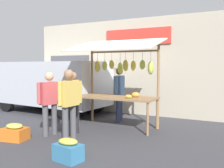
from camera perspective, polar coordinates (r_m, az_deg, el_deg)
The scene contains 10 objects.
ground_plane at distance 7.22m, azimuth 1.11°, elevation -9.79°, with size 40.00×40.00×0.00m, color #38383D.
street_backdrop at distance 9.05m, azimuth 6.90°, elevation 3.86°, with size 9.00×0.30×3.40m.
market_stall at distance 7.06m, azimuth 1.41°, elevation 2.74°, with size 2.50×1.46×2.50m.
vendor_with_sunhat at distance 7.84m, azimuth 1.65°, elevation -1.23°, with size 0.44×0.71×1.69m.
shopper_with_ponytail at distance 6.46m, azimuth -8.83°, elevation -3.26°, with size 0.25×0.68×1.59m.
shopper_with_shopping_bag at distance 6.48m, azimuth -13.88°, elevation -3.36°, with size 0.34×0.66×1.58m.
shopper_in_striped_shirt at distance 5.89m, azimuth -9.66°, elevation -3.53°, with size 0.25×0.70×1.65m.
parked_van at distance 9.88m, azimuth -14.23°, elevation 0.43°, with size 4.52×2.17×1.88m.
produce_crate_near at distance 6.43m, azimuth -21.10°, elevation -10.16°, with size 0.63×0.51×0.40m.
produce_crate_side at distance 4.83m, azimuth -9.86°, elevation -14.56°, with size 0.56×0.42×0.42m.
Camera 1 is at (-3.09, 6.29, 1.74)m, focal length 40.57 mm.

